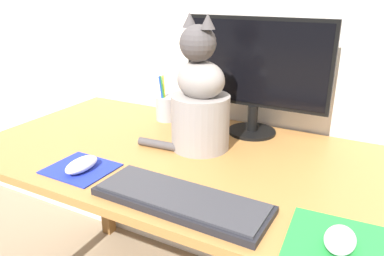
# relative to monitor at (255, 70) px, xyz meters

# --- Properties ---
(desk) EXTENTS (1.48, 0.73, 0.73)m
(desk) POSITION_rel_monitor_xyz_m (-0.07, -0.27, -0.32)
(desk) COLOR #A87038
(desk) RESTS_ON ground_plane
(monitor) EXTENTS (0.51, 0.17, 0.40)m
(monitor) POSITION_rel_monitor_xyz_m (0.00, 0.00, 0.00)
(monitor) COLOR black
(monitor) RESTS_ON desk
(keyboard) EXTENTS (0.44, 0.17, 0.02)m
(keyboard) POSITION_rel_monitor_xyz_m (0.01, -0.53, -0.22)
(keyboard) COLOR black
(keyboard) RESTS_ON desk
(mousepad_left) EXTENTS (0.19, 0.17, 0.00)m
(mousepad_left) POSITION_rel_monitor_xyz_m (-0.34, -0.51, -0.23)
(mousepad_left) COLOR #1E2D9E
(mousepad_left) RESTS_ON desk
(mousepad_right) EXTENTS (0.23, 0.20, 0.00)m
(mousepad_right) POSITION_rel_monitor_xyz_m (0.37, -0.51, -0.23)
(mousepad_right) COLOR #238438
(mousepad_right) RESTS_ON desk
(computer_mouse_left) EXTENTS (0.06, 0.11, 0.04)m
(computer_mouse_left) POSITION_rel_monitor_xyz_m (-0.33, -0.52, -0.21)
(computer_mouse_left) COLOR white
(computer_mouse_left) RESTS_ON mousepad_left
(computer_mouse_right) EXTENTS (0.06, 0.10, 0.03)m
(computer_mouse_right) POSITION_rel_monitor_xyz_m (0.37, -0.52, -0.21)
(computer_mouse_right) COLOR white
(computer_mouse_right) RESTS_ON mousepad_right
(cat) EXTENTS (0.30, 0.23, 0.42)m
(cat) POSITION_rel_monitor_xyz_m (-0.11, -0.21, -0.07)
(cat) COLOR gray
(cat) RESTS_ON desk
(pen_cup) EXTENTS (0.08, 0.08, 0.18)m
(pen_cup) POSITION_rel_monitor_xyz_m (-0.35, -0.02, -0.18)
(pen_cup) COLOR #99999E
(pen_cup) RESTS_ON desk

